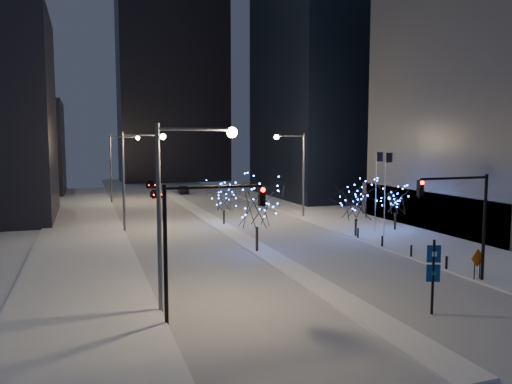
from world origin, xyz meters
name	(u,v)px	position (x,y,z in m)	size (l,w,h in m)	color
ground	(346,304)	(0.00, 0.00, 0.00)	(160.00, 160.00, 0.00)	silver
road	(204,216)	(0.00, 35.00, 0.01)	(20.00, 130.00, 0.02)	#ABAFBA
median	(214,221)	(0.00, 30.00, 0.07)	(2.00, 80.00, 0.15)	silver
east_sidewalk	(379,229)	(15.00, 20.00, 0.07)	(10.00, 90.00, 0.15)	silver
west_sidewalk	(83,248)	(-14.00, 20.00, 0.07)	(8.00, 90.00, 0.15)	silver
filler_west_far	(7,148)	(-26.00, 70.00, 8.00)	(18.00, 16.00, 16.00)	black
horizon_block	(172,89)	(6.00, 92.00, 21.00)	(24.00, 14.00, 42.00)	black
street_lamp_w_near	(179,190)	(-8.94, 2.00, 6.50)	(4.40, 0.56, 10.00)	#595E66
street_lamp_w_mid	(134,167)	(-8.94, 27.00, 6.50)	(4.40, 0.56, 10.00)	#595E66
street_lamp_w_far	(118,159)	(-8.94, 52.00, 6.50)	(4.40, 0.56, 10.00)	#595E66
street_lamp_east	(297,164)	(10.08, 30.00, 6.45)	(3.90, 0.56, 10.00)	#595E66
traffic_signal_west	(197,228)	(-8.44, 0.00, 4.76)	(5.26, 0.43, 7.00)	black
traffic_signal_east	(465,210)	(8.94, 1.00, 4.76)	(5.26, 0.43, 7.00)	black
flagpoles	(381,186)	(13.37, 17.25, 4.80)	(1.35, 2.60, 8.00)	silver
bollards	(396,246)	(10.20, 10.00, 0.60)	(0.16, 12.16, 0.90)	black
car_near	(156,194)	(-2.87, 56.84, 0.68)	(1.60, 3.98, 1.36)	black
car_mid	(183,190)	(2.45, 61.64, 0.70)	(1.48, 4.23, 1.40)	black
car_far	(151,185)	(-1.50, 74.53, 0.63)	(1.78, 4.37, 1.27)	#212227
holiday_tree_median_near	(257,204)	(-0.50, 13.78, 4.03)	(6.65, 6.65, 6.15)	black
holiday_tree_median_far	(224,197)	(0.50, 27.62, 3.05)	(4.60, 4.60, 4.59)	black
holiday_tree_plaza_near	(356,201)	(10.50, 16.94, 3.45)	(5.21, 5.21, 5.33)	black
holiday_tree_plaza_far	(396,200)	(16.01, 18.61, 3.12)	(4.20, 4.20, 4.52)	black
wayfinding_sign	(433,269)	(3.43, -3.01, 2.44)	(0.69, 0.35, 3.98)	black
construction_sign	(477,261)	(10.30, 1.23, 1.36)	(1.20, 0.26, 2.00)	black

